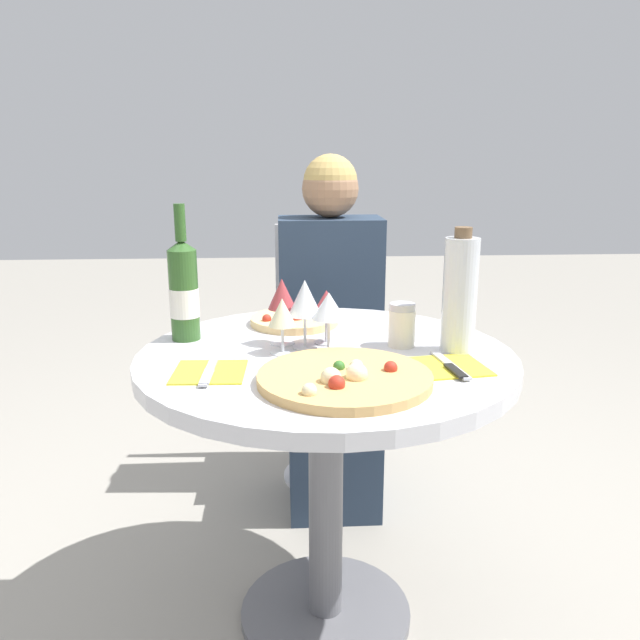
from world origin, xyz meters
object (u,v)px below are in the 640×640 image
(chair_behind_diner, at_px, (328,357))
(pizza_large, at_px, (345,378))
(dining_table, at_px, (326,412))
(wine_bottle, at_px, (184,290))
(tall_carafe, at_px, (460,295))
(seated_diner, at_px, (331,347))

(chair_behind_diner, distance_m, pizza_large, 1.05)
(dining_table, height_order, chair_behind_diner, chair_behind_diner)
(dining_table, xyz_separation_m, pizza_large, (0.02, -0.21, 0.16))
(pizza_large, xyz_separation_m, wine_bottle, (-0.36, 0.34, 0.11))
(dining_table, distance_m, wine_bottle, 0.46)
(wine_bottle, bearing_deg, tall_carafe, -12.37)
(seated_diner, relative_size, tall_carafe, 4.06)
(dining_table, relative_size, wine_bottle, 2.63)
(dining_table, distance_m, chair_behind_diner, 0.81)
(seated_diner, height_order, pizza_large, seated_diner)
(seated_diner, relative_size, pizza_large, 3.32)
(chair_behind_diner, bearing_deg, seated_diner, 90.00)
(tall_carafe, bearing_deg, seated_diner, 109.78)
(wine_bottle, distance_m, tall_carafe, 0.66)
(dining_table, distance_m, tall_carafe, 0.42)
(dining_table, height_order, seated_diner, seated_diner)
(pizza_large, height_order, tall_carafe, tall_carafe)
(dining_table, relative_size, tall_carafe, 3.03)
(wine_bottle, bearing_deg, dining_table, -21.00)
(wine_bottle, xyz_separation_m, tall_carafe, (0.65, -0.14, 0.01))
(chair_behind_diner, xyz_separation_m, tall_carafe, (0.24, -0.81, 0.41))
(wine_bottle, bearing_deg, pizza_large, -42.83)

